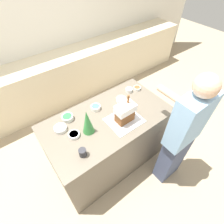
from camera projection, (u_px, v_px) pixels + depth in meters
The scene contains 16 objects.
ground_plane at pixel (109, 157), 2.70m from camera, with size 12.00×12.00×0.00m, color tan.
wall_back at pixel (36, 30), 2.85m from camera, with size 8.00×0.05×2.60m.
back_cabinet_block at pixel (56, 81), 3.28m from camera, with size 6.00×0.60×0.91m.
kitchen_island at pixel (108, 140), 2.37m from camera, with size 1.52×0.82×0.90m.
baking_tray at pixel (124, 120), 2.02m from camera, with size 0.39×0.33×0.01m.
gingerbread_house at pixel (125, 113), 1.92m from camera, with size 0.22×0.14×0.33m.
decorative_tree at pixel (87, 122), 1.80m from camera, with size 0.13×0.13×0.31m.
candy_bowl_far_right at pixel (68, 117), 2.01m from camera, with size 0.13×0.13×0.05m.
candy_bowl_center_rear at pixel (60, 128), 1.91m from camera, with size 0.14×0.14×0.04m.
candy_bowl_near_tray_left at pixel (121, 99), 2.23m from camera, with size 0.13×0.13×0.04m.
candy_bowl_near_tray_right at pixel (74, 135), 1.85m from camera, with size 0.12×0.12×0.04m.
candy_bowl_beside_tree at pixel (129, 90), 2.36m from camera, with size 0.09×0.09×0.05m.
candy_bowl_front_corner at pixel (96, 107), 2.13m from camera, with size 0.12×0.12×0.05m.
candy_bowl_behind_tray at pixel (137, 88), 2.40m from camera, with size 0.10×0.10×0.04m.
mug at pixel (83, 152), 1.68m from camera, with size 0.07×0.07×0.09m.
person at pixel (181, 136), 1.92m from camera, with size 0.44×0.55×1.66m.
Camera 1 is at (-0.78, -1.12, 2.43)m, focal length 28.00 mm.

